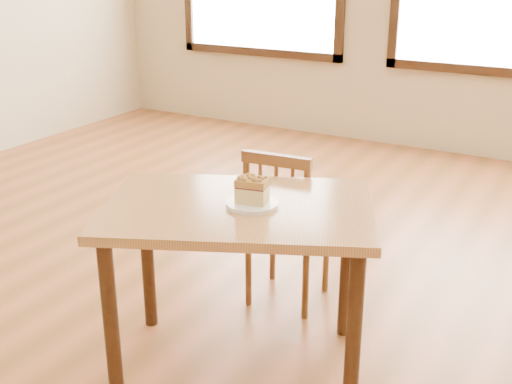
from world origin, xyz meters
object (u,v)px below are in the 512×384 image
(cafe_chair_main, at_px, (286,225))
(cake_slice, at_px, (252,188))
(cafe_table_main, at_px, (238,231))
(plate, at_px, (252,204))

(cafe_chair_main, relative_size, cake_slice, 5.90)
(cafe_table_main, bearing_deg, cake_slice, -6.91)
(cafe_chair_main, xyz_separation_m, cake_slice, (0.13, -0.57, 0.40))
(cafe_table_main, xyz_separation_m, cake_slice, (0.05, 0.02, 0.19))
(plate, height_order, cake_slice, cake_slice)
(plate, xyz_separation_m, cake_slice, (-0.00, -0.00, 0.07))
(cafe_chair_main, distance_m, plate, 0.67)
(plate, bearing_deg, cafe_chair_main, 103.25)
(cafe_table_main, height_order, plate, plate)
(cake_slice, bearing_deg, cafe_chair_main, 91.20)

